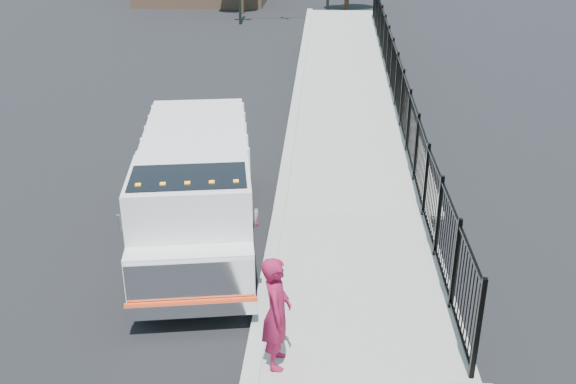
{
  "coord_description": "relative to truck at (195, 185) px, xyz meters",
  "views": [
    {
      "loc": [
        1.12,
        -10.39,
        7.04
      ],
      "look_at": [
        0.34,
        2.0,
        1.52
      ],
      "focal_mm": 40.0,
      "sensor_mm": 36.0,
      "label": 1
    }
  ],
  "objects": [
    {
      "name": "curb",
      "position": [
        1.74,
        -4.49,
        -1.34
      ],
      "size": [
        0.3,
        12.0,
        0.16
      ],
      "primitive_type": "cube",
      "color": "#ADAAA3",
      "rests_on": "ground"
    },
    {
      "name": "truck",
      "position": [
        0.0,
        0.0,
        0.0
      ],
      "size": [
        3.49,
        7.65,
        2.53
      ],
      "rotation": [
        0.0,
        0.0,
        0.16
      ],
      "color": "black",
      "rests_on": "ground"
    },
    {
      "name": "iron_fence",
      "position": [
        5.29,
        9.51,
        -0.52
      ],
      "size": [
        0.1,
        28.0,
        1.8
      ],
      "primitive_type": "cube",
      "color": "black",
      "rests_on": "ground"
    },
    {
      "name": "sidewalk",
      "position": [
        3.67,
        -4.49,
        -1.36
      ],
      "size": [
        3.55,
        12.0,
        0.12
      ],
      "primitive_type": "cube",
      "color": "#9E998E",
      "rests_on": "ground"
    },
    {
      "name": "ground",
      "position": [
        1.74,
        -2.49,
        -1.42
      ],
      "size": [
        120.0,
        120.0,
        0.0
      ],
      "primitive_type": "plane",
      "color": "black",
      "rests_on": "ground"
    },
    {
      "name": "worker",
      "position": [
        2.14,
        -4.33,
        -0.31
      ],
      "size": [
        0.5,
        0.74,
        1.98
      ],
      "primitive_type": "imported",
      "rotation": [
        0.0,
        0.0,
        1.61
      ],
      "color": "maroon",
      "rests_on": "sidewalk"
    },
    {
      "name": "ramp",
      "position": [
        3.87,
        13.51,
        -1.42
      ],
      "size": [
        3.95,
        24.06,
        3.19
      ],
      "primitive_type": "cube",
      "rotation": [
        0.06,
        0.0,
        0.0
      ],
      "color": "#9E998E",
      "rests_on": "ground"
    }
  ]
}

